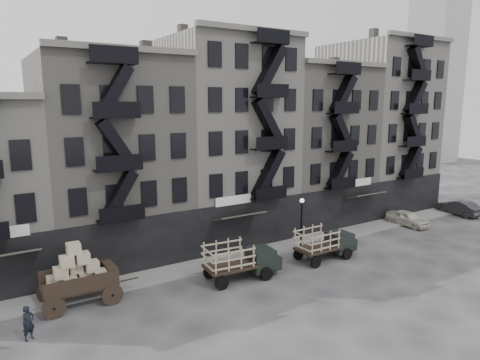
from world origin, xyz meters
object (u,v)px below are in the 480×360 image
stake_truck_west (241,258)px  car_far (459,208)px  stake_truck_east (325,241)px  pedestrian_mid (255,258)px  wagon (76,270)px  pedestrian_west (28,323)px  car_east (408,218)px

stake_truck_west → car_far: (28.67, 1.76, -0.74)m
stake_truck_east → pedestrian_mid: bearing=166.2°
pedestrian_mid → stake_truck_west: bearing=-2.6°
stake_truck_west → pedestrian_mid: 2.30m
wagon → stake_truck_west: 10.35m
stake_truck_west → pedestrian_mid: stake_truck_west is taller
pedestrian_west → pedestrian_mid: bearing=-21.0°
wagon → pedestrian_mid: bearing=-3.9°
wagon → pedestrian_mid: (12.06, -0.98, -1.38)m
stake_truck_east → car_east: size_ratio=1.21×
pedestrian_west → stake_truck_east: bearing=-26.4°
car_east → pedestrian_west: (-33.59, -2.77, 0.18)m
wagon → car_far: (38.80, -0.25, -1.39)m
stake_truck_west → pedestrian_mid: (1.92, 1.03, -0.73)m
wagon → pedestrian_west: wagon is taller
wagon → pedestrian_mid: size_ratio=2.87×
stake_truck_east → pedestrian_mid: stake_truck_east is taller
car_east → pedestrian_mid: 18.63m
car_far → pedestrian_mid: pedestrian_mid is taller
car_east → pedestrian_west: pedestrian_west is taller
car_far → stake_truck_east: bearing=11.7°
pedestrian_mid → wagon: bearing=-35.5°
pedestrian_mid → car_far: bearing=150.8°
stake_truck_west → pedestrian_mid: size_ratio=3.47×
stake_truck_west → pedestrian_mid: bearing=33.7°
stake_truck_east → pedestrian_mid: (-5.52, 1.32, -0.68)m
stake_truck_east → pedestrian_west: 20.51m
stake_truck_west → stake_truck_east: 7.44m
car_east → pedestrian_west: bearing=-176.5°
wagon → pedestrian_mid: wagon is taller
stake_truck_east → car_east: 13.32m
wagon → car_far: 38.83m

